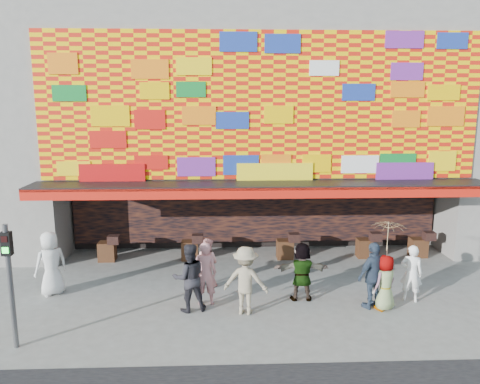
{
  "coord_description": "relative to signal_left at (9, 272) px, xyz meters",
  "views": [
    {
      "loc": [
        -1.33,
        -11.86,
        5.71
      ],
      "look_at": [
        -0.77,
        2.0,
        3.02
      ],
      "focal_mm": 35.0,
      "sensor_mm": 36.0,
      "label": 1
    }
  ],
  "objects": [
    {
      "name": "ground",
      "position": [
        6.2,
        1.5,
        -1.86
      ],
      "size": [
        90.0,
        90.0,
        0.0
      ],
      "primitive_type": "plane",
      "color": "slate",
      "rests_on": "ground"
    },
    {
      "name": "shop_building",
      "position": [
        6.2,
        9.68,
        3.37
      ],
      "size": [
        15.2,
        9.4,
        10.0
      ],
      "color": "gray",
      "rests_on": "ground"
    },
    {
      "name": "signal_left",
      "position": [
        0.0,
        0.0,
        0.0
      ],
      "size": [
        0.22,
        0.2,
        3.0
      ],
      "color": "#59595B",
      "rests_on": "ground"
    },
    {
      "name": "ped_a",
      "position": [
        -0.23,
        3.11,
        -0.89
      ],
      "size": [
        1.12,
        1.09,
        1.94
      ],
      "primitive_type": "imported",
      "rotation": [
        0.0,
        0.0,
        3.85
      ],
      "color": "silver",
      "rests_on": "ground"
    },
    {
      "name": "ped_b",
      "position": [
        4.39,
        2.23,
        -0.94
      ],
      "size": [
        0.69,
        0.46,
        1.85
      ],
      "primitive_type": "imported",
      "rotation": [
        0.0,
        0.0,
        3.17
      ],
      "color": "tan",
      "rests_on": "ground"
    },
    {
      "name": "ped_c",
      "position": [
        3.97,
        1.84,
        -0.9
      ],
      "size": [
        1.08,
        0.93,
        1.92
      ],
      "primitive_type": "imported",
      "rotation": [
        0.0,
        0.0,
        3.39
      ],
      "color": "black",
      "rests_on": "ground"
    },
    {
      "name": "ped_d",
      "position": [
        5.51,
        1.6,
        -0.92
      ],
      "size": [
        1.35,
        0.97,
        1.89
      ],
      "primitive_type": "imported",
      "rotation": [
        0.0,
        0.0,
        2.91
      ],
      "color": "gray",
      "rests_on": "ground"
    },
    {
      "name": "ped_e",
      "position": [
        9.09,
        1.8,
        -0.91
      ],
      "size": [
        1.21,
        0.93,
        1.91
      ],
      "primitive_type": "imported",
      "rotation": [
        0.0,
        0.0,
        3.62
      ],
      "color": "#2E3C51",
      "rests_on": "ground"
    },
    {
      "name": "ped_f",
      "position": [
        7.19,
        2.42,
        -1.0
      ],
      "size": [
        1.62,
        0.56,
        1.73
      ],
      "primitive_type": "imported",
      "rotation": [
        0.0,
        0.0,
        3.11
      ],
      "color": "gray",
      "rests_on": "ground"
    },
    {
      "name": "ped_g",
      "position": [
        9.39,
        1.68,
        -1.08
      ],
      "size": [
        0.91,
        0.82,
        1.57
      ],
      "primitive_type": "imported",
      "rotation": [
        0.0,
        0.0,
        3.69
      ],
      "color": "gray",
      "rests_on": "ground"
    },
    {
      "name": "ped_h",
      "position": [
        10.34,
        2.22,
        -1.02
      ],
      "size": [
        0.72,
        0.62,
        1.68
      ],
      "primitive_type": "imported",
      "rotation": [
        0.0,
        0.0,
        2.73
      ],
      "color": "white",
      "rests_on": "ground"
    },
    {
      "name": "ped_i",
      "position": [
        4.42,
        3.66,
        -1.1
      ],
      "size": [
        0.94,
        0.92,
        1.52
      ],
      "primitive_type": "imported",
      "rotation": [
        0.0,
        0.0,
        2.45
      ],
      "color": "pink",
      "rests_on": "ground"
    },
    {
      "name": "parasol",
      "position": [
        9.39,
        1.68,
        0.26
      ],
      "size": [
        0.95,
        0.96,
        1.78
      ],
      "color": "#FFE3A0",
      "rests_on": "ground"
    }
  ]
}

